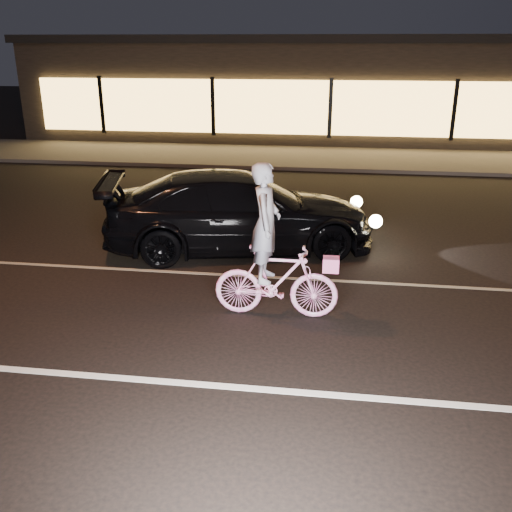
# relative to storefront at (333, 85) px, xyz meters

# --- Properties ---
(ground) EXTENTS (90.00, 90.00, 0.00)m
(ground) POSITION_rel_storefront_xyz_m (0.00, -18.97, -2.15)
(ground) COLOR black
(ground) RESTS_ON ground
(lane_stripe_near) EXTENTS (60.00, 0.12, 0.01)m
(lane_stripe_near) POSITION_rel_storefront_xyz_m (0.00, -20.47, -2.14)
(lane_stripe_near) COLOR silver
(lane_stripe_near) RESTS_ON ground
(lane_stripe_far) EXTENTS (60.00, 0.10, 0.01)m
(lane_stripe_far) POSITION_rel_storefront_xyz_m (0.00, -16.97, -2.14)
(lane_stripe_far) COLOR gray
(lane_stripe_far) RESTS_ON ground
(sidewalk) EXTENTS (30.00, 4.00, 0.12)m
(sidewalk) POSITION_rel_storefront_xyz_m (0.00, -5.97, -2.09)
(sidewalk) COLOR #383533
(sidewalk) RESTS_ON ground
(storefront) EXTENTS (25.40, 8.42, 4.20)m
(storefront) POSITION_rel_storefront_xyz_m (0.00, 0.00, 0.00)
(storefront) COLOR black
(storefront) RESTS_ON ground
(cyclist) EXTENTS (1.88, 0.65, 2.37)m
(cyclist) POSITION_rel_storefront_xyz_m (-0.55, -18.44, -1.31)
(cyclist) COLOR #ED32A3
(cyclist) RESTS_ON ground
(sedan) EXTENTS (5.70, 3.36, 1.55)m
(sedan) POSITION_rel_storefront_xyz_m (-1.55, -15.51, -1.37)
(sedan) COLOR black
(sedan) RESTS_ON ground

